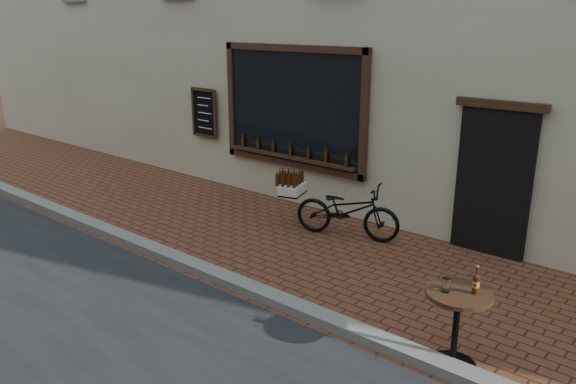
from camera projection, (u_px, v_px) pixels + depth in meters
The scene contains 4 objects.
ground at pixel (238, 298), 7.19m from camera, with size 90.00×90.00×0.00m, color brown.
kerb at pixel (248, 288), 7.31m from camera, with size 90.00×0.25×0.12m, color slate.
cargo_bicycle at pixel (345, 209), 9.06m from camera, with size 2.07×1.10×0.97m.
bistro_table at pixel (457, 314), 5.59m from camera, with size 0.66×0.66×1.13m.
Camera 1 is at (4.61, -4.56, 3.43)m, focal length 35.00 mm.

